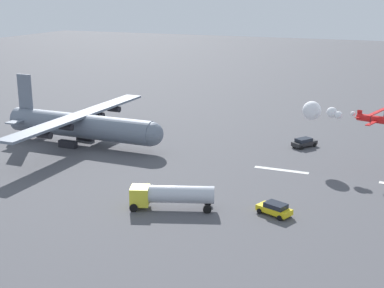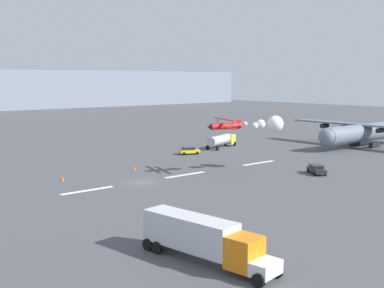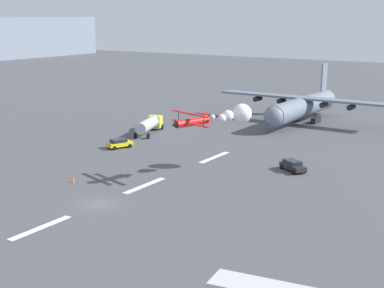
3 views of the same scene
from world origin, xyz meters
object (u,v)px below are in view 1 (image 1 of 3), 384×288
object	(u,v)px
stunt_biplane_red	(326,112)
airport_staff_sedan	(275,209)
fuel_tanker_truck	(171,195)
cargo_transport_plane	(87,125)
followme_car_yellow	(304,142)

from	to	relation	value
stunt_biplane_red	airport_staff_sedan	bearing A→B (deg)	85.31
fuel_tanker_truck	airport_staff_sedan	xyz separation A→B (m)	(-11.92, -2.87, -0.94)
fuel_tanker_truck	airport_staff_sedan	bearing A→B (deg)	-166.46
cargo_transport_plane	stunt_biplane_red	xyz separation A→B (m)	(-38.28, -5.29, 4.45)
cargo_transport_plane	airport_staff_sedan	bearing A→B (deg)	155.34
cargo_transport_plane	airport_staff_sedan	world-z (taller)	cargo_transport_plane
cargo_transport_plane	followme_car_yellow	world-z (taller)	cargo_transport_plane
airport_staff_sedan	followme_car_yellow	bearing A→B (deg)	-85.19
cargo_transport_plane	fuel_tanker_truck	distance (m)	31.47
cargo_transport_plane	stunt_biplane_red	distance (m)	38.90
stunt_biplane_red	airport_staff_sedan	xyz separation A→B (m)	(1.81, 22.04, -7.06)
followme_car_yellow	airport_staff_sedan	bearing A→B (deg)	94.81
stunt_biplane_red	followme_car_yellow	xyz separation A→B (m)	(4.30, -7.61, -7.06)
stunt_biplane_red	fuel_tanker_truck	size ratio (longest dim) A/B	1.37
cargo_transport_plane	fuel_tanker_truck	size ratio (longest dim) A/B	3.58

